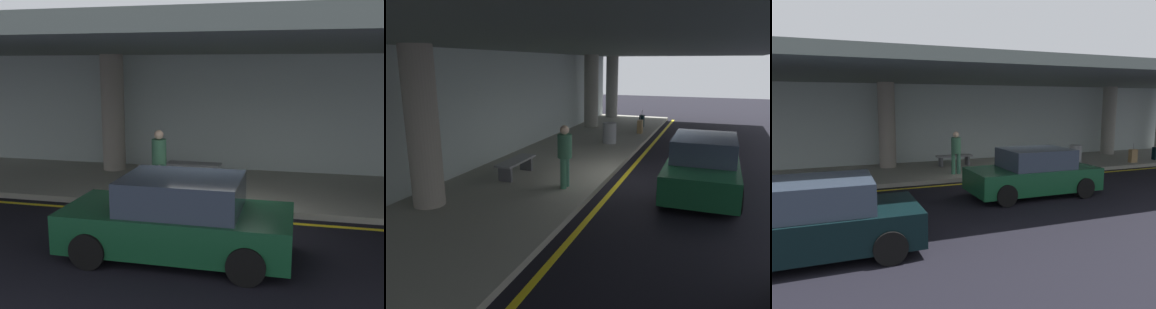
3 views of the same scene
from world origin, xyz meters
The scene contains 14 objects.
ground_plane centered at (0.00, 0.00, 0.00)m, with size 60.00×60.00×0.00m, color black.
sidewalk centered at (0.00, 3.10, 0.07)m, with size 26.00×4.20×0.15m, color gray.
lane_stripe_yellow centered at (0.00, 0.67, 0.00)m, with size 26.00×0.14×0.01m, color yellow.
support_column_left_mid centered at (-4.00, 4.33, 1.97)m, with size 0.72×0.72×3.65m, color gray.
support_column_center centered at (8.00, 4.33, 1.97)m, with size 0.72×0.72×3.65m, color gray.
support_column_right_mid centered at (12.00, 4.33, 1.97)m, with size 0.72×0.72×3.65m, color gray.
ceiling_overhang centered at (0.00, 2.60, 3.95)m, with size 28.00×13.20×0.30m, color slate.
terminal_back_wall centered at (0.00, 5.35, 1.90)m, with size 26.00×0.30×3.80m, color #ADBBB8.
car_dark_green centered at (-0.30, -1.60, 0.71)m, with size 4.10×1.92×1.50m.
traveler_with_luggage centered at (-1.71, 1.83, 1.11)m, with size 0.38×0.38×1.68m.
suitcase_upright_primary centered at (8.78, 1.81, 0.46)m, with size 0.36×0.22×0.90m.
suitcase_upright_secondary centered at (7.03, 1.55, 0.46)m, with size 0.36×0.22×0.90m.
bench_metal centered at (-1.19, 3.59, 0.50)m, with size 1.60×0.50×0.48m.
trash_bin_steel centered at (4.31, 2.29, 0.57)m, with size 0.56×0.56×0.85m, color gray.
Camera 2 is at (-10.70, -1.88, 3.40)m, focal length 35.61 mm.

